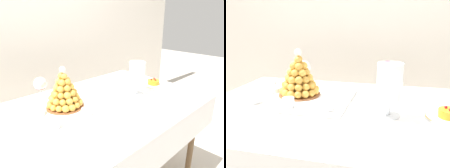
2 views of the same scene
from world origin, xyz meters
The scene contains 11 objects.
backdrop_wall centered at (0.00, 1.16, 1.25)m, with size 4.80×0.10×2.50m, color silver.
buffet_table centered at (0.00, 0.00, 0.69)m, with size 1.34×0.92×0.78m.
serving_tray centered at (-0.21, 0.06, 0.78)m, with size 0.54×0.44×0.02m.
croquembouche centered at (-0.23, 0.11, 0.88)m, with size 0.23×0.23×0.25m.
dessert_cup_left centered at (-0.40, -0.07, 0.81)m, with size 0.06×0.06×0.05m.
dessert_cup_mid_left centered at (-0.21, -0.08, 0.81)m, with size 0.06×0.06×0.05m.
dessert_cup_centre centered at (-0.02, -0.06, 0.81)m, with size 0.05×0.05×0.06m.
creme_brulee_ramekin centered at (-0.40, 0.12, 0.80)m, with size 0.09×0.09×0.03m.
macaron_goblet centered at (0.26, -0.06, 0.93)m, with size 0.11×0.11×0.25m.
fruit_tart_plate centered at (0.51, -0.02, 0.79)m, with size 0.20×0.20×0.05m.
wine_glass centered at (-0.28, 0.30, 0.89)m, with size 0.08×0.08×0.16m.
Camera 1 is at (-0.85, -0.93, 1.34)m, focal length 33.83 mm.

